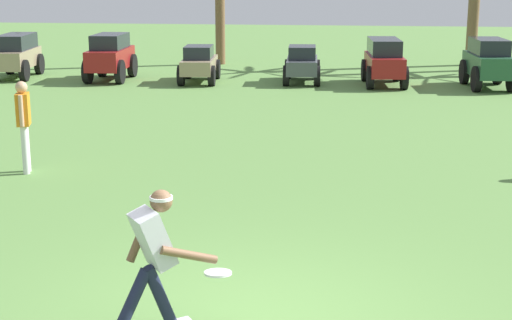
{
  "coord_description": "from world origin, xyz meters",
  "views": [
    {
      "loc": [
        0.93,
        -6.96,
        3.41
      ],
      "look_at": [
        -0.27,
        3.09,
        0.9
      ],
      "focal_mm": 55.0,
      "sensor_mm": 36.0,
      "label": 1
    }
  ],
  "objects_px": {
    "frisbee_thrower": "(153,256)",
    "parked_car_slot_c": "(199,63)",
    "parked_car_slot_e": "(384,60)",
    "parked_car_slot_a": "(16,54)",
    "frisbee_in_flight": "(218,273)",
    "parked_car_slot_b": "(110,56)",
    "teammate_midfield": "(24,118)",
    "parked_car_slot_d": "(302,64)",
    "parked_car_slot_f": "(488,62)"
  },
  "relations": [
    {
      "from": "parked_car_slot_b",
      "to": "parked_car_slot_f",
      "type": "distance_m",
      "value": 11.21
    },
    {
      "from": "frisbee_thrower",
      "to": "teammate_midfield",
      "type": "bearing_deg",
      "value": 122.67
    },
    {
      "from": "teammate_midfield",
      "to": "parked_car_slot_c",
      "type": "xyz_separation_m",
      "value": [
        0.91,
        10.83,
        -0.38
      ]
    },
    {
      "from": "parked_car_slot_a",
      "to": "parked_car_slot_b",
      "type": "height_order",
      "value": "parked_car_slot_b"
    },
    {
      "from": "parked_car_slot_c",
      "to": "parked_car_slot_e",
      "type": "bearing_deg",
      "value": 1.27
    },
    {
      "from": "frisbee_in_flight",
      "to": "parked_car_slot_d",
      "type": "bearing_deg",
      "value": 90.78
    },
    {
      "from": "frisbee_thrower",
      "to": "parked_car_slot_b",
      "type": "relative_size",
      "value": 0.6
    },
    {
      "from": "teammate_midfield",
      "to": "parked_car_slot_f",
      "type": "xyz_separation_m",
      "value": [
        9.33,
        10.72,
        -0.2
      ]
    },
    {
      "from": "parked_car_slot_d",
      "to": "parked_car_slot_a",
      "type": "bearing_deg",
      "value": 179.78
    },
    {
      "from": "parked_car_slot_a",
      "to": "parked_car_slot_f",
      "type": "height_order",
      "value": "parked_car_slot_f"
    },
    {
      "from": "teammate_midfield",
      "to": "parked_car_slot_f",
      "type": "height_order",
      "value": "teammate_midfield"
    },
    {
      "from": "parked_car_slot_f",
      "to": "parked_car_slot_d",
      "type": "bearing_deg",
      "value": 175.37
    },
    {
      "from": "frisbee_in_flight",
      "to": "parked_car_slot_a",
      "type": "height_order",
      "value": "parked_car_slot_a"
    },
    {
      "from": "parked_car_slot_b",
      "to": "parked_car_slot_f",
      "type": "relative_size",
      "value": 0.98
    },
    {
      "from": "frisbee_thrower",
      "to": "parked_car_slot_d",
      "type": "height_order",
      "value": "frisbee_thrower"
    },
    {
      "from": "frisbee_in_flight",
      "to": "parked_car_slot_a",
      "type": "bearing_deg",
      "value": 118.84
    },
    {
      "from": "parked_car_slot_c",
      "to": "parked_car_slot_d",
      "type": "relative_size",
      "value": 1.01
    },
    {
      "from": "parked_car_slot_e",
      "to": "parked_car_slot_a",
      "type": "bearing_deg",
      "value": 178.79
    },
    {
      "from": "parked_car_slot_a",
      "to": "parked_car_slot_c",
      "type": "bearing_deg",
      "value": -3.51
    },
    {
      "from": "parked_car_slot_d",
      "to": "parked_car_slot_f",
      "type": "bearing_deg",
      "value": -4.63
    },
    {
      "from": "parked_car_slot_a",
      "to": "parked_car_slot_e",
      "type": "xyz_separation_m",
      "value": [
        11.37,
        -0.24,
        0.0
      ]
    },
    {
      "from": "parked_car_slot_a",
      "to": "parked_car_slot_d",
      "type": "height_order",
      "value": "parked_car_slot_a"
    },
    {
      "from": "parked_car_slot_c",
      "to": "frisbee_in_flight",
      "type": "bearing_deg",
      "value": -78.57
    },
    {
      "from": "frisbee_in_flight",
      "to": "parked_car_slot_f",
      "type": "relative_size",
      "value": 0.12
    },
    {
      "from": "frisbee_thrower",
      "to": "parked_car_slot_c",
      "type": "bearing_deg",
      "value": 99.37
    },
    {
      "from": "frisbee_thrower",
      "to": "parked_car_slot_f",
      "type": "xyz_separation_m",
      "value": [
        5.7,
        16.37,
        -0.06
      ]
    },
    {
      "from": "frisbee_in_flight",
      "to": "parked_car_slot_d",
      "type": "relative_size",
      "value": 0.13
    },
    {
      "from": "teammate_midfield",
      "to": "parked_car_slot_c",
      "type": "relative_size",
      "value": 0.69
    },
    {
      "from": "frisbee_thrower",
      "to": "parked_car_slot_c",
      "type": "relative_size",
      "value": 0.63
    },
    {
      "from": "frisbee_thrower",
      "to": "parked_car_slot_c",
      "type": "distance_m",
      "value": 16.71
    },
    {
      "from": "frisbee_in_flight",
      "to": "parked_car_slot_e",
      "type": "distance_m",
      "value": 16.57
    },
    {
      "from": "parked_car_slot_a",
      "to": "parked_car_slot_e",
      "type": "relative_size",
      "value": 1.01
    },
    {
      "from": "parked_car_slot_a",
      "to": "frisbee_in_flight",
      "type": "bearing_deg",
      "value": -61.16
    },
    {
      "from": "teammate_midfield",
      "to": "parked_car_slot_c",
      "type": "bearing_deg",
      "value": 85.21
    },
    {
      "from": "parked_car_slot_b",
      "to": "parked_car_slot_a",
      "type": "bearing_deg",
      "value": 175.98
    },
    {
      "from": "frisbee_in_flight",
      "to": "parked_car_slot_c",
      "type": "bearing_deg",
      "value": 101.43
    },
    {
      "from": "teammate_midfield",
      "to": "parked_car_slot_e",
      "type": "xyz_separation_m",
      "value": [
        6.39,
        10.95,
        -0.22
      ]
    },
    {
      "from": "parked_car_slot_b",
      "to": "parked_car_slot_d",
      "type": "bearing_deg",
      "value": 1.79
    },
    {
      "from": "parked_car_slot_b",
      "to": "parked_car_slot_e",
      "type": "xyz_separation_m",
      "value": [
        8.28,
        -0.02,
        -0.02
      ]
    },
    {
      "from": "parked_car_slot_b",
      "to": "parked_car_slot_c",
      "type": "bearing_deg",
      "value": -2.94
    },
    {
      "from": "frisbee_in_flight",
      "to": "parked_car_slot_e",
      "type": "xyz_separation_m",
      "value": [
        2.19,
        16.43,
        0.13
      ]
    },
    {
      "from": "frisbee_thrower",
      "to": "parked_car_slot_d",
      "type": "relative_size",
      "value": 0.64
    },
    {
      "from": "frisbee_thrower",
      "to": "parked_car_slot_e",
      "type": "relative_size",
      "value": 0.58
    },
    {
      "from": "parked_car_slot_d",
      "to": "parked_car_slot_e",
      "type": "height_order",
      "value": "parked_car_slot_e"
    },
    {
      "from": "parked_car_slot_a",
      "to": "parked_car_slot_c",
      "type": "height_order",
      "value": "parked_car_slot_a"
    },
    {
      "from": "frisbee_thrower",
      "to": "parked_car_slot_b",
      "type": "xyz_separation_m",
      "value": [
        -5.51,
        16.63,
        -0.06
      ]
    },
    {
      "from": "parked_car_slot_d",
      "to": "frisbee_in_flight",
      "type": "bearing_deg",
      "value": -89.22
    },
    {
      "from": "parked_car_slot_e",
      "to": "parked_car_slot_f",
      "type": "height_order",
      "value": "parked_car_slot_f"
    },
    {
      "from": "teammate_midfield",
      "to": "parked_car_slot_b",
      "type": "distance_m",
      "value": 11.13
    },
    {
      "from": "frisbee_in_flight",
      "to": "parked_car_slot_e",
      "type": "relative_size",
      "value": 0.12
    }
  ]
}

